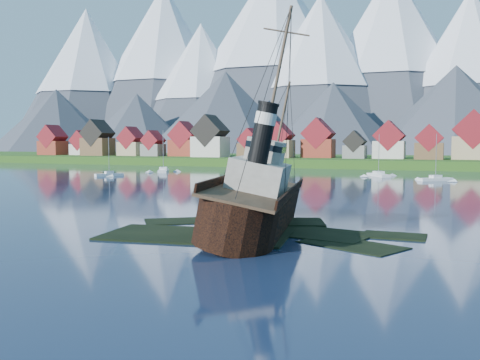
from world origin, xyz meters
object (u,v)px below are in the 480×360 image
at_px(tugboat_wreck, 256,201).
at_px(sailboat_e, 378,175).
at_px(sailboat_b, 109,175).
at_px(sailboat_d, 436,180).
at_px(sailboat_c, 163,171).

relative_size(tugboat_wreck, sailboat_e, 2.57).
bearing_deg(sailboat_b, tugboat_wreck, -10.44).
relative_size(tugboat_wreck, sailboat_b, 2.72).
relative_size(sailboat_d, sailboat_e, 0.99).
xyz_separation_m(tugboat_wreck, sailboat_e, (0.84, 91.88, -2.72)).
distance_m(sailboat_c, sailboat_e, 62.83).
relative_size(sailboat_b, sailboat_d, 0.95).
bearing_deg(tugboat_wreck, sailboat_b, 123.98).
bearing_deg(sailboat_b, sailboat_d, 44.19).
bearing_deg(sailboat_e, tugboat_wreck, -121.47).
relative_size(tugboat_wreck, sailboat_c, 2.27).
distance_m(sailboat_b, sailboat_e, 71.86).
xyz_separation_m(sailboat_c, sailboat_e, (62.69, 4.31, -0.04)).
distance_m(sailboat_b, sailboat_c, 21.24).
bearing_deg(tugboat_wreck, sailboat_e, 78.59).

